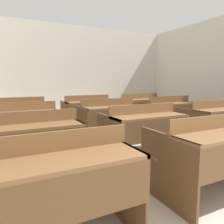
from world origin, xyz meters
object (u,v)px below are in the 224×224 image
Objects in this scene: bench_back_right at (140,107)px; wastepaper_bin at (166,110)px; bench_back_left at (18,114)px; bench_third_center at (108,117)px; bench_front_center at (211,151)px; bench_front_left at (53,184)px; bench_third_right at (169,112)px; bench_second_right at (214,120)px; bench_back_center at (88,110)px; bench_second_left at (30,143)px; bench_second_center at (143,129)px; bench_third_left at (21,125)px.

wastepaper_bin is at bearing 25.64° from bench_back_right.
bench_third_center is at bearing -37.10° from bench_back_left.
bench_front_center is 4.06m from bench_back_right.
bench_third_right is (3.28, 2.48, 0.00)m from bench_front_left.
bench_third_right is (0.01, 1.25, 0.00)m from bench_second_right.
bench_back_left is 1.00× the size of bench_back_center.
bench_front_center is 2.08m from bench_second_left.
bench_front_center is at bearing -123.20° from bench_third_right.
bench_third_right is at bearing -20.83° from bench_back_left.
bench_back_left is at bearing -171.00° from wastepaper_bin.
wastepaper_bin is (4.93, 0.78, -0.30)m from bench_back_left.
bench_back_right is at bearing 90.35° from bench_third_right.
bench_front_center is at bearing -36.11° from bench_second_left.
bench_front_center is 2.97m from bench_third_right.
bench_back_center is (1.68, 2.50, 0.00)m from bench_second_left.
bench_second_center is (1.64, 1.23, 0.00)m from bench_front_left.
bench_back_right is (3.27, -0.01, 0.00)m from bench_back_left.
bench_third_right is 1.23m from bench_back_right.
bench_second_right reaches higher than wastepaper_bin.
wastepaper_bin is (3.27, 0.78, -0.30)m from bench_back_center.
bench_third_right is at bearing 37.34° from bench_second_center.
bench_back_right is (3.30, 2.49, 0.00)m from bench_second_left.
bench_second_left and bench_second_center have the same top height.
bench_second_right and bench_back_left have the same top height.
bench_back_right is at bearing -0.26° from bench_back_left.
wastepaper_bin is (1.66, 0.80, -0.30)m from bench_back_right.
bench_second_left is 1.00× the size of bench_back_left.
bench_third_left is at bearing -179.24° from bench_third_center.
bench_second_left is at bearing -146.42° from wastepaper_bin.
bench_second_center is 2.99m from bench_back_left.
bench_back_center is 1.00× the size of bench_back_right.
bench_third_left is at bearing -157.53° from wastepaper_bin.
bench_back_right is (-0.01, 1.23, 0.00)m from bench_third_right.
bench_second_left is at bearing -179.61° from bench_second_center.
bench_front_left and bench_front_center have the same top height.
bench_back_right is 1.86m from wastepaper_bin.
bench_third_right is at bearing 0.35° from bench_third_left.
bench_back_left is 3.27m from bench_back_right.
bench_second_center is 1.00× the size of bench_back_center.
bench_front_left is 1.00× the size of bench_second_left.
bench_second_center is 1.25m from bench_third_center.
wastepaper_bin is (1.65, 2.03, -0.30)m from bench_third_right.
bench_second_left is 1.67m from bench_second_center.
bench_front_left and bench_second_left have the same top height.
bench_third_right and bench_back_center have the same top height.
bench_second_left is at bearing -159.12° from bench_third_right.
bench_back_right is at bearing 66.48° from bench_front_center.
bench_third_right is (1.63, 2.49, 0.00)m from bench_front_center.
bench_back_center is (0.02, 2.49, 0.00)m from bench_second_center.
bench_third_center is at bearing 89.77° from bench_second_center.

